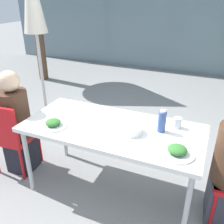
# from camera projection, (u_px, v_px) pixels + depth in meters

# --- Properties ---
(ground_plane) EXTENTS (24.00, 24.00, 0.00)m
(ground_plane) POSITION_uv_depth(u_px,v_px,m) (112.00, 189.00, 2.61)
(ground_plane) COLOR gray
(building_facade) EXTENTS (10.00, 0.20, 3.00)m
(building_facade) POSITION_uv_depth(u_px,v_px,m) (191.00, 8.00, 5.76)
(building_facade) COLOR slate
(building_facade) RESTS_ON ground
(dining_table) EXTENTS (1.65, 0.77, 0.74)m
(dining_table) POSITION_uv_depth(u_px,v_px,m) (112.00, 132.00, 2.31)
(dining_table) COLOR white
(dining_table) RESTS_ON ground
(chair_left) EXTENTS (0.43, 0.43, 0.85)m
(chair_left) POSITION_uv_depth(u_px,v_px,m) (9.00, 134.00, 2.66)
(chair_left) COLOR red
(chair_left) RESTS_ON ground
(person_left) EXTENTS (0.30, 0.30, 1.17)m
(person_left) POSITION_uv_depth(u_px,v_px,m) (17.00, 125.00, 2.68)
(person_left) COLOR black
(person_left) RESTS_ON ground
(closed_umbrella) EXTENTS (0.36, 0.36, 2.34)m
(closed_umbrella) POSITION_uv_depth(u_px,v_px,m) (33.00, 5.00, 3.16)
(closed_umbrella) COLOR #333333
(closed_umbrella) RESTS_ON ground
(plate_0) EXTENTS (0.25, 0.25, 0.07)m
(plate_0) POSITION_uv_depth(u_px,v_px,m) (53.00, 124.00, 2.28)
(plate_0) COLOR white
(plate_0) RESTS_ON dining_table
(plate_1) EXTENTS (0.27, 0.27, 0.07)m
(plate_1) POSITION_uv_depth(u_px,v_px,m) (177.00, 151.00, 1.89)
(plate_1) COLOR white
(plate_1) RESTS_ON dining_table
(bottle) EXTENTS (0.07, 0.07, 0.21)m
(bottle) POSITION_uv_depth(u_px,v_px,m) (162.00, 121.00, 2.17)
(bottle) COLOR #334C8E
(bottle) RESTS_ON dining_table
(drinking_cup) EXTENTS (0.08, 0.08, 0.10)m
(drinking_cup) POSITION_uv_depth(u_px,v_px,m) (177.00, 123.00, 2.25)
(drinking_cup) COLOR silver
(drinking_cup) RESTS_ON dining_table
(salad_bowl) EXTENTS (0.20, 0.20, 0.06)m
(salad_bowl) POSITION_uv_depth(u_px,v_px,m) (131.00, 129.00, 2.18)
(salad_bowl) COLOR white
(salad_bowl) RESTS_ON dining_table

